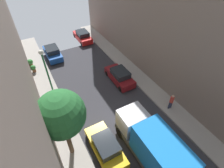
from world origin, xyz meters
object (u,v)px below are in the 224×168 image
object	(u,v)px
pedestrian	(171,101)
potted_plant_1	(33,68)
parked_car_right_1	(120,76)
street_tree_0	(61,115)
parked_car_right_2	(83,36)
lamp_post	(46,67)
delivery_truck	(153,146)
potted_plant_0	(30,62)
parked_car_left_2	(106,147)
parked_car_left_3	(53,53)

from	to	relation	value
pedestrian	potted_plant_1	distance (m)	16.26
parked_car_right_1	potted_plant_1	bearing A→B (deg)	142.40
pedestrian	street_tree_0	size ratio (longest dim) A/B	0.28
parked_car_right_2	lamp_post	world-z (taller)	lamp_post
delivery_truck	pedestrian	bearing A→B (deg)	32.06
pedestrian	potted_plant_0	world-z (taller)	pedestrian
parked_car_left_2	street_tree_0	world-z (taller)	street_tree_0
street_tree_0	potted_plant_1	size ratio (longest dim) A/B	6.65
street_tree_0	parked_car_left_3	bearing A→B (deg)	80.77
potted_plant_0	potted_plant_1	xyz separation A→B (m)	(0.11, -1.37, -0.05)
parked_car_left_3	parked_car_right_1	bearing A→B (deg)	-58.44
pedestrian	potted_plant_0	distance (m)	17.40
parked_car_right_2	potted_plant_1	world-z (taller)	parked_car_right_2
parked_car_left_3	delivery_truck	size ratio (longest dim) A/B	0.64
parked_car_left_3	pedestrian	size ratio (longest dim) A/B	2.44
parked_car_left_3	potted_plant_0	world-z (taller)	parked_car_left_3
parked_car_left_3	parked_car_right_2	distance (m)	5.97
parked_car_left_2	pedestrian	distance (m)	7.57
parked_car_left_2	street_tree_0	bearing A→B (deg)	151.91
parked_car_left_3	potted_plant_0	xyz separation A→B (m)	(-3.08, -0.98, -0.00)
parked_car_left_3	potted_plant_1	distance (m)	3.78
parked_car_right_2	street_tree_0	size ratio (longest dim) A/B	0.68
street_tree_0	lamp_post	xyz separation A→B (m)	(0.44, 7.06, -1.05)
parked_car_left_2	lamp_post	distance (m)	9.02
parked_car_left_2	delivery_truck	world-z (taller)	delivery_truck
parked_car_left_3	street_tree_0	bearing A→B (deg)	-99.23
parked_car_left_3	potted_plant_0	distance (m)	3.23
potted_plant_1	lamp_post	size ratio (longest dim) A/B	0.18
parked_car_left_2	pedestrian	bearing A→B (deg)	6.86
parked_car_left_2	lamp_post	bearing A→B (deg)	102.87
parked_car_right_1	street_tree_0	bearing A→B (deg)	-143.94
potted_plant_0	potted_plant_1	world-z (taller)	potted_plant_0
parked_car_left_2	parked_car_right_2	bearing A→B (deg)	73.50
parked_car_right_1	potted_plant_0	size ratio (longest dim) A/B	4.18
parked_car_right_2	pedestrian	distance (m)	17.46
potted_plant_0	lamp_post	size ratio (longest dim) A/B	0.19
parked_car_left_2	pedestrian	world-z (taller)	pedestrian
delivery_truck	potted_plant_1	size ratio (longest dim) A/B	7.09
street_tree_0	potted_plant_0	size ratio (longest dim) A/B	6.17
potted_plant_0	lamp_post	world-z (taller)	lamp_post
parked_car_left_3	parked_car_right_1	distance (m)	10.32
pedestrian	delivery_truck	bearing A→B (deg)	-147.94
parked_car_left_3	lamp_post	xyz separation A→B (m)	(-1.90, -7.37, 2.95)
parked_car_right_1	potted_plant_1	xyz separation A→B (m)	(-8.37, 6.44, -0.05)
parked_car_right_1	potted_plant_0	bearing A→B (deg)	137.34
parked_car_right_1	potted_plant_0	xyz separation A→B (m)	(-8.48, 7.81, -0.00)
parked_car_left_3	parked_car_left_2	bearing A→B (deg)	-90.00
parked_car_left_3	lamp_post	distance (m)	8.16
parked_car_right_1	potted_plant_0	world-z (taller)	parked_car_right_1
pedestrian	parked_car_right_2	bearing A→B (deg)	96.94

